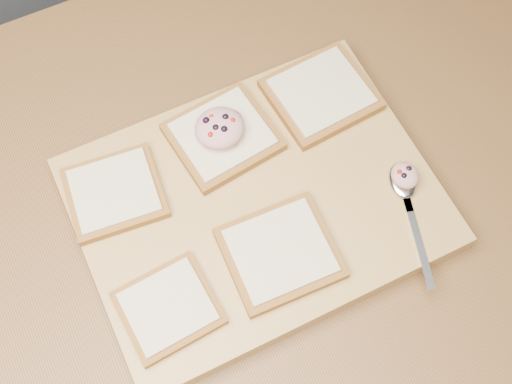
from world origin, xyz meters
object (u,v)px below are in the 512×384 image
bread_far_center (223,136)px  cutting_board (256,204)px  tuna_salad_dollop (219,128)px  spoon (405,190)px

bread_far_center → cutting_board: bearing=-88.7°
tuna_salad_dollop → cutting_board: bearing=-86.8°
tuna_salad_dollop → bread_far_center: bearing=-0.1°
cutting_board → spoon: size_ratio=2.63×
bread_far_center → spoon: (0.18, -0.17, -0.00)m
bread_far_center → tuna_salad_dollop: tuna_salad_dollop is taller
cutting_board → bread_far_center: bread_far_center is taller
bread_far_center → spoon: size_ratio=0.83×
bread_far_center → tuna_salad_dollop: size_ratio=2.16×
cutting_board → bread_far_center: size_ratio=3.18×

